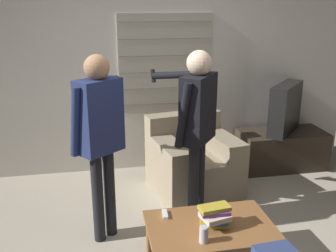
{
  "coord_description": "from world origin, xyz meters",
  "views": [
    {
      "loc": [
        -0.66,
        -2.64,
        2.06
      ],
      "look_at": [
        -0.05,
        0.57,
        1.0
      ],
      "focal_mm": 42.0,
      "sensor_mm": 36.0,
      "label": 1
    }
  ],
  "objects_px": {
    "coffee_table": "(211,229)",
    "book_stack": "(215,216)",
    "spare_remote": "(165,214)",
    "armchair_beige": "(192,162)",
    "tv": "(285,108)",
    "person_right_standing": "(197,116)",
    "person_left_standing": "(99,128)",
    "soda_can": "(204,234)"
  },
  "relations": [
    {
      "from": "book_stack",
      "to": "soda_can",
      "type": "relative_size",
      "value": 2.03
    },
    {
      "from": "armchair_beige",
      "to": "person_right_standing",
      "type": "xyz_separation_m",
      "value": [
        -0.14,
        -0.64,
        0.72
      ]
    },
    {
      "from": "armchair_beige",
      "to": "book_stack",
      "type": "distance_m",
      "value": 1.41
    },
    {
      "from": "armchair_beige",
      "to": "tv",
      "type": "relative_size",
      "value": 1.54
    },
    {
      "from": "armchair_beige",
      "to": "spare_remote",
      "type": "height_order",
      "value": "armchair_beige"
    },
    {
      "from": "soda_can",
      "to": "spare_remote",
      "type": "xyz_separation_m",
      "value": [
        -0.21,
        0.41,
        -0.05
      ]
    },
    {
      "from": "coffee_table",
      "to": "book_stack",
      "type": "xyz_separation_m",
      "value": [
        0.02,
        -0.02,
        0.12
      ]
    },
    {
      "from": "armchair_beige",
      "to": "book_stack",
      "type": "relative_size",
      "value": 3.96
    },
    {
      "from": "coffee_table",
      "to": "book_stack",
      "type": "bearing_deg",
      "value": -36.87
    },
    {
      "from": "book_stack",
      "to": "tv",
      "type": "bearing_deg",
      "value": 50.93
    },
    {
      "from": "coffee_table",
      "to": "book_stack",
      "type": "height_order",
      "value": "book_stack"
    },
    {
      "from": "tv",
      "to": "book_stack",
      "type": "bearing_deg",
      "value": 4.0
    },
    {
      "from": "armchair_beige",
      "to": "spare_remote",
      "type": "xyz_separation_m",
      "value": [
        -0.52,
        -1.16,
        0.06
      ]
    },
    {
      "from": "book_stack",
      "to": "spare_remote",
      "type": "distance_m",
      "value": 0.42
    },
    {
      "from": "coffee_table",
      "to": "person_left_standing",
      "type": "height_order",
      "value": "person_left_standing"
    },
    {
      "from": "coffee_table",
      "to": "person_right_standing",
      "type": "distance_m",
      "value": 1.02
    },
    {
      "from": "armchair_beige",
      "to": "spare_remote",
      "type": "bearing_deg",
      "value": 54.68
    },
    {
      "from": "person_left_standing",
      "to": "book_stack",
      "type": "height_order",
      "value": "person_left_standing"
    },
    {
      "from": "coffee_table",
      "to": "soda_can",
      "type": "relative_size",
      "value": 7.82
    },
    {
      "from": "armchair_beige",
      "to": "person_left_standing",
      "type": "distance_m",
      "value": 1.45
    },
    {
      "from": "book_stack",
      "to": "spare_remote",
      "type": "height_order",
      "value": "book_stack"
    },
    {
      "from": "person_right_standing",
      "to": "spare_remote",
      "type": "height_order",
      "value": "person_right_standing"
    },
    {
      "from": "tv",
      "to": "person_left_standing",
      "type": "relative_size",
      "value": 0.4
    },
    {
      "from": "coffee_table",
      "to": "person_right_standing",
      "type": "bearing_deg",
      "value": 84.9
    },
    {
      "from": "person_left_standing",
      "to": "book_stack",
      "type": "bearing_deg",
      "value": -74.13
    },
    {
      "from": "coffee_table",
      "to": "tv",
      "type": "bearing_deg",
      "value": 50.17
    },
    {
      "from": "person_left_standing",
      "to": "coffee_table",
      "type": "bearing_deg",
      "value": -74.12
    },
    {
      "from": "person_right_standing",
      "to": "person_left_standing",
      "type": "bearing_deg",
      "value": 135.15
    },
    {
      "from": "person_left_standing",
      "to": "book_stack",
      "type": "distance_m",
      "value": 1.18
    },
    {
      "from": "person_left_standing",
      "to": "tv",
      "type": "bearing_deg",
      "value": -10.53
    },
    {
      "from": "person_left_standing",
      "to": "soda_can",
      "type": "bearing_deg",
      "value": -86.56
    },
    {
      "from": "tv",
      "to": "person_right_standing",
      "type": "distance_m",
      "value": 1.76
    },
    {
      "from": "tv",
      "to": "person_left_standing",
      "type": "height_order",
      "value": "person_left_standing"
    },
    {
      "from": "book_stack",
      "to": "soda_can",
      "type": "bearing_deg",
      "value": -127.39
    },
    {
      "from": "coffee_table",
      "to": "soda_can",
      "type": "height_order",
      "value": "soda_can"
    },
    {
      "from": "tv",
      "to": "coffee_table",
      "type": "bearing_deg",
      "value": 3.24
    },
    {
      "from": "soda_can",
      "to": "tv",
      "type": "bearing_deg",
      "value": 51.08
    },
    {
      "from": "person_left_standing",
      "to": "person_right_standing",
      "type": "relative_size",
      "value": 1.0
    },
    {
      "from": "coffee_table",
      "to": "spare_remote",
      "type": "xyz_separation_m",
      "value": [
        -0.32,
        0.21,
        0.05
      ]
    },
    {
      "from": "coffee_table",
      "to": "spare_remote",
      "type": "distance_m",
      "value": 0.39
    },
    {
      "from": "soda_can",
      "to": "book_stack",
      "type": "bearing_deg",
      "value": 52.61
    },
    {
      "from": "spare_remote",
      "to": "coffee_table",
      "type": "bearing_deg",
      "value": -28.72
    }
  ]
}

